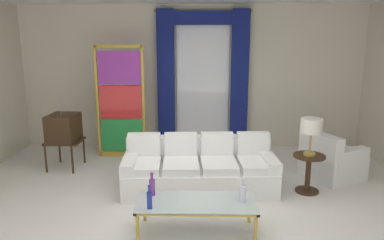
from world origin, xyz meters
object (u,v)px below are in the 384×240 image
(bottle_amber_squat, at_px, (243,192))
(vintage_tv, at_px, (63,129))
(peacock_figurine, at_px, (140,152))
(round_side_table, at_px, (308,170))
(bottle_blue_decanter, at_px, (152,186))
(coffee_table, at_px, (197,204))
(bottle_crystal_tall, at_px, (149,199))
(stained_glass_divider, at_px, (121,104))
(couch_white_long, at_px, (199,170))
(armchair_white, at_px, (330,161))
(table_lamp_brass, at_px, (311,127))

(bottle_amber_squat, xyz_separation_m, vintage_tv, (-2.97, 2.24, 0.20))
(peacock_figurine, bearing_deg, round_side_table, -23.90)
(bottle_blue_decanter, xyz_separation_m, round_side_table, (2.26, 1.08, -0.18))
(coffee_table, relative_size, bottle_crystal_tall, 4.93)
(bottle_amber_squat, height_order, stained_glass_divider, stained_glass_divider)
(bottle_blue_decanter, distance_m, stained_glass_divider, 2.96)
(stained_glass_divider, bearing_deg, bottle_blue_decanter, -70.94)
(bottle_blue_decanter, height_order, round_side_table, bottle_blue_decanter)
(couch_white_long, xyz_separation_m, coffee_table, (-0.03, -1.36, 0.07))
(bottle_amber_squat, bearing_deg, round_side_table, 47.25)
(coffee_table, height_order, round_side_table, round_side_table)
(couch_white_long, relative_size, bottle_amber_squat, 7.90)
(couch_white_long, height_order, bottle_amber_squat, couch_white_long)
(coffee_table, height_order, vintage_tv, vintage_tv)
(couch_white_long, xyz_separation_m, round_side_table, (1.67, -0.11, 0.05))
(armchair_white, distance_m, round_side_table, 0.82)
(bottle_crystal_tall, xyz_separation_m, peacock_figurine, (-0.55, 2.69, -0.31))
(peacock_figurine, height_order, round_side_table, round_side_table)
(vintage_tv, bearing_deg, coffee_table, -43.00)
(couch_white_long, relative_size, coffee_table, 1.66)
(coffee_table, relative_size, bottle_blue_decanter, 4.71)
(bottle_crystal_tall, height_order, vintage_tv, vintage_tv)
(bottle_crystal_tall, distance_m, table_lamp_brass, 2.72)
(bottle_crystal_tall, relative_size, bottle_amber_squat, 0.97)
(table_lamp_brass, bearing_deg, armchair_white, 47.92)
(bottle_blue_decanter, height_order, armchair_white, armchair_white)
(bottle_blue_decanter, distance_m, peacock_figurine, 2.40)
(bottle_blue_decanter, xyz_separation_m, bottle_crystal_tall, (0.02, -0.37, -0.00))
(bottle_blue_decanter, distance_m, armchair_white, 3.28)
(couch_white_long, relative_size, round_side_table, 4.01)
(armchair_white, distance_m, peacock_figurine, 3.40)
(peacock_figurine, bearing_deg, bottle_amber_squat, -56.41)
(bottle_amber_squat, relative_size, vintage_tv, 0.22)
(couch_white_long, height_order, peacock_figurine, couch_white_long)
(bottle_blue_decanter, distance_m, bottle_crystal_tall, 0.37)
(coffee_table, xyz_separation_m, bottle_blue_decanter, (-0.56, 0.17, 0.15))
(bottle_crystal_tall, bearing_deg, stained_glass_divider, 107.21)
(round_side_table, relative_size, table_lamp_brass, 1.04)
(couch_white_long, height_order, bottle_crystal_tall, couch_white_long)
(couch_white_long, xyz_separation_m, vintage_tv, (-2.45, 0.89, 0.42))
(bottle_blue_decanter, height_order, bottle_crystal_tall, bottle_blue_decanter)
(bottle_blue_decanter, height_order, bottle_amber_squat, bottle_blue_decanter)
(bottle_blue_decanter, height_order, table_lamp_brass, table_lamp_brass)
(bottle_crystal_tall, relative_size, round_side_table, 0.49)
(couch_white_long, bearing_deg, stained_glass_divider, 134.71)
(stained_glass_divider, bearing_deg, vintage_tv, -143.73)
(couch_white_long, relative_size, table_lamp_brass, 4.19)
(stained_glass_divider, bearing_deg, table_lamp_brass, -27.48)
(peacock_figurine, bearing_deg, bottle_blue_decanter, -76.94)
(couch_white_long, distance_m, armchair_white, 2.27)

